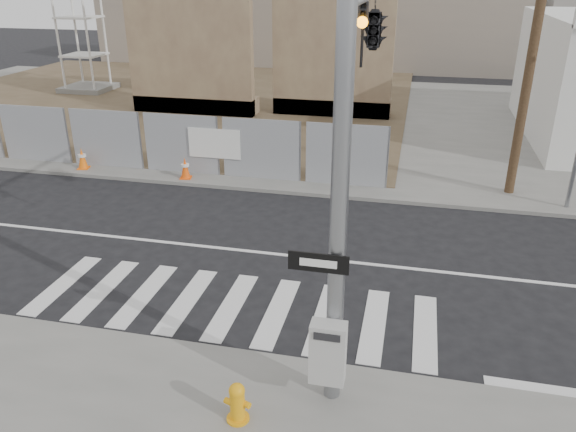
% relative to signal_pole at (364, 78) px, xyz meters
% --- Properties ---
extents(ground, '(100.00, 100.00, 0.00)m').
position_rel_signal_pole_xyz_m(ground, '(-2.49, 2.05, -4.78)').
color(ground, black).
rests_on(ground, ground).
extents(sidewalk_far, '(50.00, 20.00, 0.12)m').
position_rel_signal_pole_xyz_m(sidewalk_far, '(-2.49, 16.05, -4.72)').
color(sidewalk_far, slate).
rests_on(sidewalk_far, ground).
extents(signal_pole, '(0.96, 5.87, 7.00)m').
position_rel_signal_pole_xyz_m(signal_pole, '(0.00, 0.00, 0.00)').
color(signal_pole, gray).
rests_on(signal_pole, sidewalk_near).
extents(chain_link_fence, '(24.60, 0.04, 2.00)m').
position_rel_signal_pole_xyz_m(chain_link_fence, '(-12.49, 7.05, -3.66)').
color(chain_link_fence, gray).
rests_on(chain_link_fence, sidewalk_far).
extents(concrete_wall_left, '(6.00, 1.30, 8.00)m').
position_rel_signal_pole_xyz_m(concrete_wall_left, '(-9.49, 15.13, -1.40)').
color(concrete_wall_left, brown).
rests_on(concrete_wall_left, sidewalk_far).
extents(concrete_wall_right, '(5.50, 1.30, 8.00)m').
position_rel_signal_pole_xyz_m(concrete_wall_right, '(-2.99, 16.13, -1.40)').
color(concrete_wall_right, brown).
rests_on(concrete_wall_right, sidewalk_far).
extents(utility_pole_right, '(1.60, 0.28, 10.00)m').
position_rel_signal_pole_xyz_m(utility_pole_right, '(4.01, 7.55, 0.42)').
color(utility_pole_right, '#4A3622').
rests_on(utility_pole_right, sidewalk_far).
extents(fire_hydrant, '(0.46, 0.46, 0.68)m').
position_rel_signal_pole_xyz_m(fire_hydrant, '(-1.32, -3.65, -4.33)').
color(fire_hydrant, orange).
rests_on(fire_hydrant, sidewalk_near).
extents(traffic_cone_c, '(0.45, 0.45, 0.73)m').
position_rel_signal_pole_xyz_m(traffic_cone_c, '(-10.25, 6.60, -4.31)').
color(traffic_cone_c, orange).
rests_on(traffic_cone_c, sidewalk_far).
extents(traffic_cone_d, '(0.43, 0.43, 0.71)m').
position_rel_signal_pole_xyz_m(traffic_cone_d, '(-6.37, 6.47, -4.32)').
color(traffic_cone_d, '#F8530D').
rests_on(traffic_cone_d, sidewalk_far).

